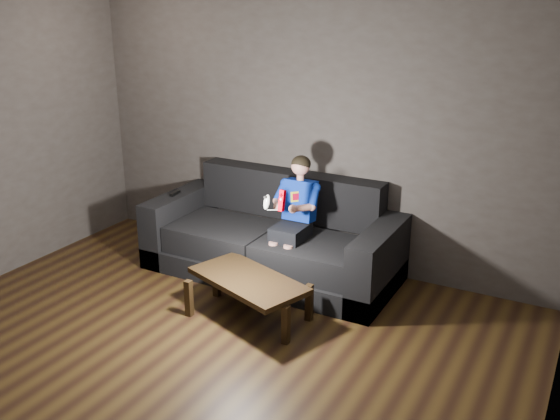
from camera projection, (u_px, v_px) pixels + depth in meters
The scene contains 8 objects.
floor at pixel (160, 380), 4.49m from camera, with size 5.00×5.00×0.00m, color black.
back_wall at pixel (313, 131), 6.12m from camera, with size 5.00×0.04×2.70m, color #3A3331.
sofa at pixel (273, 243), 6.13m from camera, with size 2.45×1.06×0.95m.
child at pixel (295, 207), 5.79m from camera, with size 0.43×0.53×1.06m.
wii_remote_red at pixel (282, 200), 5.34m from camera, with size 0.05×0.07×0.19m.
nunchuk_white at pixel (267, 202), 5.43m from camera, with size 0.07×0.10×0.14m.
wii_remote_black at pixel (175, 193), 6.42m from camera, with size 0.06×0.16×0.03m.
coffee_table at pixel (248, 283), 5.25m from camera, with size 1.15×0.83×0.38m.
Camera 1 is at (2.59, -2.95, 2.66)m, focal length 40.00 mm.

